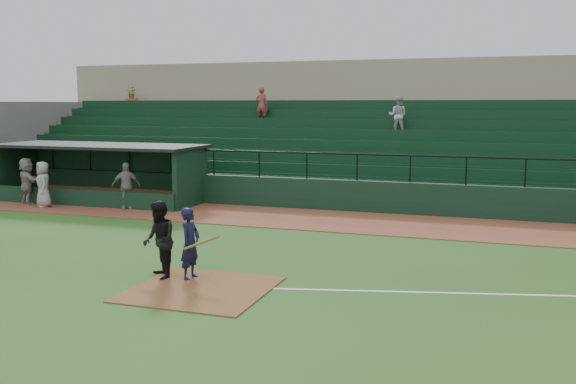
% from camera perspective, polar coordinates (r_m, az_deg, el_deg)
% --- Properties ---
extents(ground, '(90.00, 90.00, 0.00)m').
position_cam_1_polar(ground, '(15.22, -6.15, -7.72)').
color(ground, '#28551B').
rests_on(ground, ground).
extents(warning_track, '(40.00, 4.00, 0.03)m').
position_cam_1_polar(warning_track, '(22.53, 2.47, -2.49)').
color(warning_track, brown).
rests_on(warning_track, ground).
extents(home_plate_dirt, '(3.00, 3.00, 0.03)m').
position_cam_1_polar(home_plate_dirt, '(14.35, -7.86, -8.66)').
color(home_plate_dirt, brown).
rests_on(home_plate_dirt, ground).
extents(stadium_structure, '(38.00, 13.08, 6.40)m').
position_cam_1_polar(stadium_structure, '(30.42, 7.01, 4.53)').
color(stadium_structure, black).
rests_on(stadium_structure, ground).
extents(dugout, '(8.90, 3.20, 2.42)m').
position_cam_1_polar(dugout, '(28.00, -16.08, 1.99)').
color(dugout, black).
rests_on(dugout, ground).
extents(batter_at_plate, '(1.01, 0.69, 1.71)m').
position_cam_1_polar(batter_at_plate, '(15.00, -8.80, -4.63)').
color(batter_at_plate, black).
rests_on(batter_at_plate, ground).
extents(umpire, '(1.12, 1.14, 1.85)m').
position_cam_1_polar(umpire, '(15.18, -11.54, -4.27)').
color(umpire, black).
rests_on(umpire, ground).
extents(dugout_player_a, '(1.15, 0.92, 1.82)m').
position_cam_1_polar(dugout_player_a, '(25.37, -14.40, 0.56)').
color(dugout_player_a, gray).
rests_on(dugout_player_a, warning_track).
extents(dugout_player_b, '(1.04, 1.03, 1.81)m').
position_cam_1_polar(dugout_player_b, '(26.80, -21.20, 0.65)').
color(dugout_player_b, '#A39D98').
rests_on(dugout_player_b, warning_track).
extents(dugout_player_c, '(1.80, 1.34, 1.89)m').
position_cam_1_polar(dugout_player_c, '(27.92, -22.49, 0.94)').
color(dugout_player_c, '#9C9792').
rests_on(dugout_player_c, warning_track).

